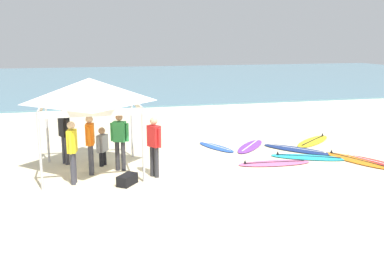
% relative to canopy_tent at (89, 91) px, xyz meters
% --- Properties ---
extents(ground_plane, '(80.00, 80.00, 0.00)m').
position_rel_canopy_tent_xyz_m(ground_plane, '(2.96, -0.60, -2.39)').
color(ground_plane, beige).
extents(sea, '(80.00, 36.00, 0.10)m').
position_rel_canopy_tent_xyz_m(sea, '(2.96, 29.50, -2.34)').
color(sea, '#568499').
rests_on(sea, ground).
extents(canopy_tent, '(2.75, 2.75, 2.75)m').
position_rel_canopy_tent_xyz_m(canopy_tent, '(0.00, 0.00, 0.00)').
color(canopy_tent, '#B7B7BC').
rests_on(canopy_tent, ground).
extents(surfboard_navy, '(2.09, 2.29, 0.19)m').
position_rel_canopy_tent_xyz_m(surfboard_navy, '(6.98, 0.73, -2.35)').
color(surfboard_navy, navy).
rests_on(surfboard_navy, ground).
extents(surfboard_pink, '(2.35, 0.82, 0.19)m').
position_rel_canopy_tent_xyz_m(surfboard_pink, '(5.48, -0.65, -2.35)').
color(surfboard_pink, pink).
rests_on(surfboard_pink, ground).
extents(surfboard_red, '(1.33, 2.26, 0.19)m').
position_rel_canopy_tent_xyz_m(surfboard_red, '(8.57, -1.34, -2.35)').
color(surfboard_red, red).
rests_on(surfboard_red, ground).
extents(surfboard_blue, '(1.14, 1.87, 0.19)m').
position_rel_canopy_tent_xyz_m(surfboard_blue, '(4.35, 1.77, -2.35)').
color(surfboard_blue, blue).
rests_on(surfboard_blue, ground).
extents(surfboard_yellow, '(2.26, 1.96, 0.19)m').
position_rel_canopy_tent_xyz_m(surfboard_yellow, '(8.18, 1.71, -2.35)').
color(surfboard_yellow, yellow).
rests_on(surfboard_yellow, ground).
extents(surfboard_orange, '(1.45, 2.46, 0.19)m').
position_rel_canopy_tent_xyz_m(surfboard_orange, '(8.18, -1.00, -2.35)').
color(surfboard_orange, orange).
rests_on(surfboard_orange, ground).
extents(surfboard_purple, '(1.85, 2.08, 0.19)m').
position_rel_canopy_tent_xyz_m(surfboard_purple, '(5.58, 1.56, -2.35)').
color(surfboard_purple, purple).
rests_on(surfboard_purple, ground).
extents(surfboard_cyan, '(2.45, 1.66, 0.19)m').
position_rel_canopy_tent_xyz_m(surfboard_cyan, '(6.86, -0.28, -2.35)').
color(surfboard_cyan, '#23B2CC').
rests_on(surfboard_cyan, ground).
extents(person_yellow, '(0.28, 0.54, 1.71)m').
position_rel_canopy_tent_xyz_m(person_yellow, '(-0.53, -1.00, -1.40)').
color(person_yellow, '#383842').
rests_on(person_yellow, ground).
extents(person_black, '(0.36, 0.50, 1.71)m').
position_rel_canopy_tent_xyz_m(person_black, '(-0.80, 1.01, -1.40)').
color(person_black, '#383842').
rests_on(person_black, ground).
extents(person_orange, '(0.26, 0.55, 1.71)m').
position_rel_canopy_tent_xyz_m(person_orange, '(-0.05, -0.26, -1.40)').
color(person_orange, '#383842').
rests_on(person_orange, ground).
extents(person_red, '(0.38, 0.48, 1.71)m').
position_rel_canopy_tent_xyz_m(person_red, '(1.67, -0.94, -1.40)').
color(person_red, '#2D2D33').
rests_on(person_red, ground).
extents(person_green, '(0.52, 0.33, 1.71)m').
position_rel_canopy_tent_xyz_m(person_green, '(0.80, -0.10, -1.40)').
color(person_green, '#2D2D33').
rests_on(person_green, ground).
extents(person_grey, '(0.38, 0.48, 1.20)m').
position_rel_canopy_tent_xyz_m(person_grey, '(0.31, 0.54, -1.73)').
color(person_grey, black).
rests_on(person_grey, ground).
extents(gear_bag_near_tent, '(0.62, 0.67, 0.28)m').
position_rel_canopy_tent_xyz_m(gear_bag_near_tent, '(0.85, -1.45, -2.25)').
color(gear_bag_near_tent, black).
rests_on(gear_bag_near_tent, ground).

